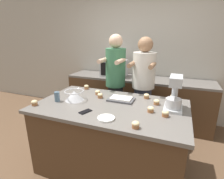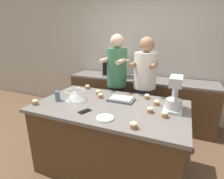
{
  "view_description": "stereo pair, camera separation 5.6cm",
  "coord_description": "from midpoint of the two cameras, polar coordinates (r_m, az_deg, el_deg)",
  "views": [
    {
      "loc": [
        0.73,
        -1.83,
        1.72
      ],
      "look_at": [
        0.0,
        0.05,
        1.08
      ],
      "focal_mm": 28.0,
      "sensor_mm": 36.0,
      "label": 1
    },
    {
      "loc": [
        0.78,
        -1.81,
        1.72
      ],
      "look_at": [
        0.0,
        0.05,
        1.08
      ],
      "focal_mm": 28.0,
      "sensor_mm": 36.0,
      "label": 2
    }
  ],
  "objects": [
    {
      "name": "cupcake_2",
      "position": [
        2.32,
        -23.17,
        -3.76
      ],
      "size": [
        0.07,
        0.07,
        0.07
      ],
      "color": "#9E6038",
      "rests_on": "island_counter"
    },
    {
      "name": "cupcake_8",
      "position": [
        1.91,
        17.67,
        -7.68
      ],
      "size": [
        0.07,
        0.07,
        0.07
      ],
      "color": "#9E6038",
      "rests_on": "island_counter"
    },
    {
      "name": "drinking_glass",
      "position": [
        2.34,
        -16.68,
        -2.08
      ],
      "size": [
        0.07,
        0.07,
        0.13
      ],
      "color": "slate",
      "rests_on": "island_counter"
    },
    {
      "name": "ground_plane",
      "position": [
        2.62,
        0.17,
        -23.45
      ],
      "size": [
        16.0,
        16.0,
        0.0
      ],
      "primitive_type": "plane",
      "color": "brown"
    },
    {
      "name": "mixing_bowl",
      "position": [
        2.32,
        -11.38,
        -1.72
      ],
      "size": [
        0.25,
        0.25,
        0.13
      ],
      "color": "#BCBCC1",
      "rests_on": "island_counter"
    },
    {
      "name": "cupcake_3",
      "position": [
        1.97,
        13.17,
        -6.45
      ],
      "size": [
        0.07,
        0.07,
        0.07
      ],
      "color": "#9E6038",
      "rests_on": "island_counter"
    },
    {
      "name": "back_counter",
      "position": [
        3.58,
        9.11,
        -3.32
      ],
      "size": [
        2.8,
        0.6,
        0.9
      ],
      "color": "#4C331E",
      "rests_on": "ground_plane"
    },
    {
      "name": "small_plate",
      "position": [
        1.8,
        -1.43,
        -9.32
      ],
      "size": [
        0.18,
        0.18,
        0.02
      ],
      "color": "white",
      "rests_on": "island_counter"
    },
    {
      "name": "person_left",
      "position": [
        2.9,
        2.08,
        1.54
      ],
      "size": [
        0.34,
        0.5,
        1.73
      ],
      "color": "#232328",
      "rests_on": "ground_plane"
    },
    {
      "name": "cupcake_5",
      "position": [
        2.42,
        20.16,
        -2.51
      ],
      "size": [
        0.07,
        0.07,
        0.07
      ],
      "color": "#9E6038",
      "rests_on": "island_counter"
    },
    {
      "name": "cupcake_6",
      "position": [
        2.36,
        -3.1,
        -1.95
      ],
      "size": [
        0.07,
        0.07,
        0.07
      ],
      "color": "#9E6038",
      "rests_on": "island_counter"
    },
    {
      "name": "cell_phone",
      "position": [
        1.97,
        -8.06,
        -7.05
      ],
      "size": [
        0.12,
        0.16,
        0.01
      ],
      "color": "black",
      "rests_on": "island_counter"
    },
    {
      "name": "cupcake_9",
      "position": [
        2.37,
        12.03,
        -2.21
      ],
      "size": [
        0.07,
        0.07,
        0.07
      ],
      "color": "#9E6038",
      "rests_on": "island_counter"
    },
    {
      "name": "person_right",
      "position": [
        2.79,
        10.99,
        -0.06
      ],
      "size": [
        0.36,
        0.51,
        1.69
      ],
      "color": "#33384C",
      "rests_on": "ground_plane"
    },
    {
      "name": "back_wall",
      "position": [
        3.71,
        11.14,
        11.61
      ],
      "size": [
        10.0,
        0.06,
        2.7
      ],
      "color": "#B2ADA3",
      "rests_on": "ground_plane"
    },
    {
      "name": "microwave_oven",
      "position": [
        3.56,
        1.72,
        7.01
      ],
      "size": [
        0.49,
        0.34,
        0.32
      ],
      "color": "#B7B7BC",
      "rests_on": "back_counter"
    },
    {
      "name": "cupcake_7",
      "position": [
        2.19,
        15.11,
        -4.11
      ],
      "size": [
        0.07,
        0.07,
        0.07
      ],
      "color": "#9E6038",
      "rests_on": "island_counter"
    },
    {
      "name": "island_counter",
      "position": [
        2.35,
        0.18,
        -15.12
      ],
      "size": [
        1.82,
        1.06,
        0.9
      ],
      "color": "#4C331E",
      "rests_on": "ground_plane"
    },
    {
      "name": "cupcake_0",
      "position": [
        2.49,
        -3.84,
        -0.89
      ],
      "size": [
        0.07,
        0.07,
        0.07
      ],
      "color": "#9E6038",
      "rests_on": "island_counter"
    },
    {
      "name": "cupcake_4",
      "position": [
        2.76,
        -7.41,
        0.9
      ],
      "size": [
        0.07,
        0.07,
        0.07
      ],
      "color": "#9E6038",
      "rests_on": "island_counter"
    },
    {
      "name": "stand_mixer",
      "position": [
        2.07,
        20.47,
        -1.87
      ],
      "size": [
        0.2,
        0.3,
        0.39
      ],
      "color": "#B2B7BC",
      "rests_on": "island_counter"
    },
    {
      "name": "cupcake_1",
      "position": [
        1.64,
        8.15,
        -11.39
      ],
      "size": [
        0.07,
        0.07,
        0.07
      ],
      "color": "#9E6038",
      "rests_on": "island_counter"
    },
    {
      "name": "baking_tray",
      "position": [
        2.27,
        3.74,
        -3.16
      ],
      "size": [
        0.33,
        0.22,
        0.04
      ],
      "color": "#4C4C51",
      "rests_on": "island_counter"
    }
  ]
}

